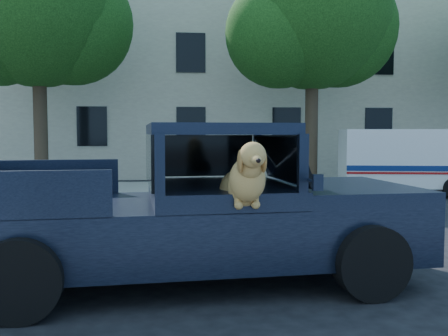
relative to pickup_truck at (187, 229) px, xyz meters
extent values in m
plane|color=black|center=(-0.53, 0.79, -0.69)|extent=(120.00, 120.00, 0.00)
cube|color=gray|center=(-0.53, 9.99, -0.61)|extent=(60.00, 4.00, 0.15)
cylinder|color=#332619|center=(-4.53, 10.39, 1.51)|extent=(0.44, 0.44, 4.40)
sphere|color=black|center=(-4.53, 10.39, 5.31)|extent=(5.20, 5.20, 5.20)
sphere|color=black|center=(-3.53, 10.69, 4.81)|extent=(4.00, 4.00, 4.00)
cylinder|color=#332619|center=(4.47, 10.39, 1.51)|extent=(0.44, 0.44, 4.40)
sphere|color=black|center=(4.47, 10.39, 5.31)|extent=(5.20, 5.20, 5.20)
sphere|color=black|center=(3.27, 10.09, 4.51)|extent=(3.60, 3.60, 3.60)
sphere|color=black|center=(5.47, 10.69, 4.81)|extent=(4.00, 4.00, 4.00)
cube|color=beige|center=(2.47, 17.29, 3.81)|extent=(26.00, 6.00, 9.00)
cube|color=black|center=(0.09, 0.03, 0.00)|extent=(5.86, 2.67, 0.72)
cube|color=black|center=(2.11, 0.21, 0.45)|extent=(1.82, 2.32, 0.18)
cube|color=black|center=(0.36, 0.06, 1.28)|extent=(1.87, 2.24, 0.13)
cube|color=black|center=(1.25, 0.13, 0.90)|extent=(0.44, 1.90, 0.62)
cube|color=black|center=(0.62, -0.42, 0.21)|extent=(0.65, 0.65, 0.42)
cube|color=black|center=(1.35, -1.23, 0.71)|extent=(0.11, 0.06, 0.18)
cube|color=silver|center=(6.87, 8.50, -0.20)|extent=(3.95, 2.29, 0.44)
cube|color=silver|center=(6.52, 8.56, 0.69)|extent=(3.25, 2.17, 1.33)
cube|color=navy|center=(6.38, 7.72, 0.20)|extent=(2.97, 0.52, 0.16)
cube|color=#9E0F0F|center=(6.38, 7.72, 0.06)|extent=(2.97, 0.52, 0.06)
camera|label=1|loc=(-0.13, -6.36, 1.23)|focal=40.00mm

